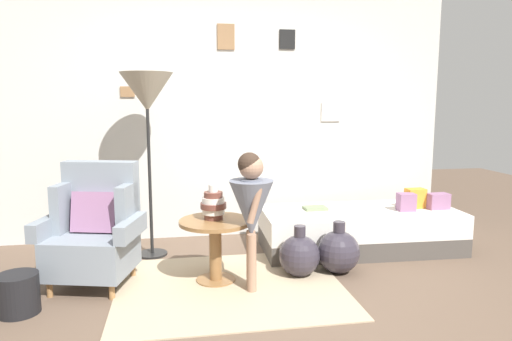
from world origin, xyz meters
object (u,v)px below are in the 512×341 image
Objects in this scene: vase_striped at (213,205)px; book_on_daybed at (315,208)px; floor_lamp at (147,97)px; person_child at (251,204)px; demijohn_far at (338,251)px; magazine_basket at (18,294)px; daybed at (360,230)px; demijohn_near at (299,255)px; armchair at (95,230)px; side_table at (215,237)px.

book_on_daybed is (1.05, 0.63, -0.21)m from vase_striped.
vase_striped is at bearing -53.69° from floor_lamp.
demijohn_far is at bearing 16.47° from person_child.
floor_lamp is 1.94m from magazine_basket.
demijohn_near is at bearing -143.12° from daybed.
person_child is (0.27, -0.25, 0.05)m from vase_striped.
vase_striped is at bearing 179.04° from demijohn_far.
armchair reaches higher than vase_striped.
armchair is at bearing 163.85° from person_child.
armchair is 0.96m from vase_striped.
demijohn_far is at bearing -24.99° from floor_lamp.
vase_striped reaches higher than demijohn_far.
book_on_daybed is 0.79× the size of magazine_basket.
floor_lamp is 2.19m from demijohn_far.
floor_lamp is 3.82× the size of demijohn_far.
side_table reaches higher than book_on_daybed.
floor_lamp is at bearing 52.24° from magazine_basket.
side_table is at bearing -54.50° from floor_lamp.
vase_striped is 0.26× the size of person_child.
vase_striped is at bearing 15.19° from magazine_basket.
side_table is at bearing -179.09° from demijohn_far.
demijohn_far is (0.01, -0.65, -0.23)m from book_on_daybed.
vase_striped reaches higher than magazine_basket.
magazine_basket is at bearing -175.72° from person_child.
vase_striped reaches higher than book_on_daybed.
side_table is 1.23m from book_on_daybed.
demijohn_far reaches higher than daybed.
demijohn_far is (1.06, -0.02, -0.44)m from vase_striped.
book_on_daybed is at bearing 91.07° from demijohn_far.
demijohn_near is (1.24, -0.76, -1.32)m from floor_lamp.
demijohn_far is 2.47m from magazine_basket.
daybed is at bearing 36.88° from demijohn_near.
vase_striped is 1.15m from demijohn_far.
armchair reaches higher than magazine_basket.
daybed is 1.59m from side_table.
armchair is 0.96m from side_table.
floor_lamp is at bearing 126.31° from vase_striped.
book_on_daybed is at bearing 168.76° from daybed.
book_on_daybed is (1.98, 0.53, -0.02)m from armchair.
person_child reaches higher than demijohn_far.
demijohn_far is (-0.42, -0.56, -0.01)m from daybed.
demijohn_near is at bearing 9.30° from magazine_basket.
daybed is 1.53m from person_child.
vase_striped is at bearing 177.38° from demijohn_near.
floor_lamp reaches higher than demijohn_far.
armchair is 4.41× the size of book_on_daybed.
side_table is 2.05× the size of vase_striped.
book_on_daybed is at bearing 22.46° from magazine_basket.
daybed is at bearing 53.20° from demijohn_far.
demijohn_near is at bearing -116.90° from book_on_daybed.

